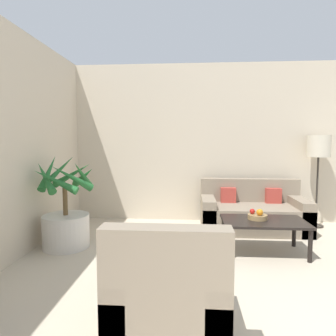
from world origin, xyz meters
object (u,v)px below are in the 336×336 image
apple_green (260,211)px  orange_fruit (260,212)px  fruit_bowl (258,217)px  potted_palm (66,218)px  coffee_table (264,224)px  ottoman (175,266)px  sofa_loveseat (252,213)px  apple_red (252,211)px  floor_lamp (319,150)px  armchair (169,300)px

apple_green → orange_fruit: bearing=-108.4°
fruit_bowl → orange_fruit: size_ratio=2.97×
fruit_bowl → potted_palm: bearing=-179.4°
apple_green → coffee_table: bearing=-72.7°
ottoman → coffee_table: bearing=40.5°
sofa_loveseat → apple_red: sofa_loveseat is taller
sofa_loveseat → orange_fruit: size_ratio=19.84×
floor_lamp → ottoman: floor_lamp is taller
apple_green → ottoman: 1.46m
sofa_loveseat → apple_red: bearing=-101.9°
floor_lamp → apple_red: floor_lamp is taller
apple_green → armchair: 2.09m
sofa_loveseat → fruit_bowl: (-0.14, -0.96, 0.18)m
ottoman → floor_lamp: bearing=44.4°
floor_lamp → coffee_table: 1.90m
sofa_loveseat → apple_green: 0.95m
sofa_loveseat → ottoman: size_ratio=3.04×
orange_fruit → armchair: bearing=-120.1°
sofa_loveseat → floor_lamp: floor_lamp is taller
potted_palm → floor_lamp: size_ratio=0.83×
potted_palm → apple_green: potted_palm is taller
floor_lamp → armchair: 3.80m
fruit_bowl → coffee_table: bearing=-34.2°
coffee_table → sofa_loveseat: bearing=86.1°
coffee_table → apple_green: 0.16m
coffee_table → orange_fruit: bearing=178.5°
orange_fruit → armchair: size_ratio=0.09×
orange_fruit → coffee_table: bearing=-1.5°
coffee_table → apple_red: bearing=147.8°
floor_lamp → ottoman: size_ratio=2.82×
coffee_table → fruit_bowl: 0.11m
armchair → coffee_table: bearing=58.6°
floor_lamp → fruit_bowl: size_ratio=6.20×
fruit_bowl → orange_fruit: 0.08m
sofa_loveseat → potted_palm: bearing=-159.2°
fruit_bowl → apple_red: 0.09m
coffee_table → floor_lamp: bearing=47.7°
apple_red → orange_fruit: 0.11m
fruit_bowl → ottoman: bearing=-136.2°
fruit_bowl → apple_red: apple_red is taller
potted_palm → coffee_table: size_ratio=1.21×
coffee_table → fruit_bowl: (-0.07, 0.05, 0.08)m
sofa_loveseat → apple_red: 0.97m
coffee_table → fruit_bowl: fruit_bowl is taller
orange_fruit → ottoman: (-1.00, -0.90, -0.33)m
potted_palm → coffee_table: potted_palm is taller
coffee_table → apple_green: bearing=107.3°
coffee_table → ottoman: bearing=-139.5°
coffee_table → apple_green: apple_green is taller
floor_lamp → apple_red: size_ratio=22.56×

